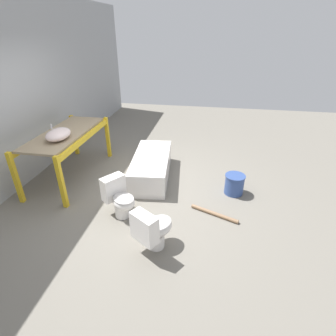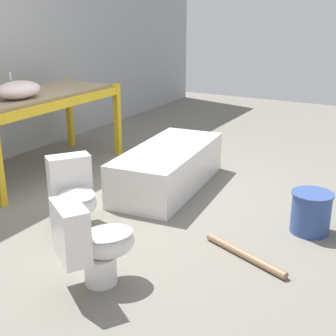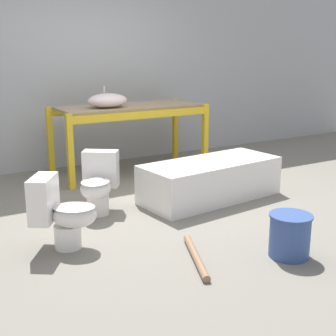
{
  "view_description": "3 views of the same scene",
  "coord_description": "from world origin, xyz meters",
  "px_view_note": "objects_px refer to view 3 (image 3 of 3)",
  "views": [
    {
      "loc": [
        -3.7,
        -1.32,
        2.57
      ],
      "look_at": [
        -0.23,
        -0.7,
        0.68
      ],
      "focal_mm": 28.0,
      "sensor_mm": 36.0,
      "label": 1
    },
    {
      "loc": [
        -3.39,
        -2.48,
        1.8
      ],
      "look_at": [
        -0.1,
        -0.64,
        0.5
      ],
      "focal_mm": 50.0,
      "sensor_mm": 36.0,
      "label": 2
    },
    {
      "loc": [
        -2.31,
        -4.29,
        1.63
      ],
      "look_at": [
        -0.15,
        -0.64,
        0.55
      ],
      "focal_mm": 50.0,
      "sensor_mm": 36.0,
      "label": 3
    }
  ],
  "objects_px": {
    "bucket_white": "(290,235)",
    "bathtub_main": "(211,177)",
    "toilet_near": "(98,183)",
    "sink_basin": "(107,100)",
    "toilet_far": "(61,212)"
  },
  "relations": [
    {
      "from": "bathtub_main",
      "to": "toilet_near",
      "type": "relative_size",
      "value": 2.65
    },
    {
      "from": "bathtub_main",
      "to": "bucket_white",
      "type": "relative_size",
      "value": 4.64
    },
    {
      "from": "sink_basin",
      "to": "toilet_near",
      "type": "relative_size",
      "value": 0.84
    },
    {
      "from": "bathtub_main",
      "to": "bucket_white",
      "type": "height_order",
      "value": "bathtub_main"
    },
    {
      "from": "sink_basin",
      "to": "bathtub_main",
      "type": "xyz_separation_m",
      "value": [
        0.59,
        -1.44,
        -0.75
      ]
    },
    {
      "from": "bathtub_main",
      "to": "bucket_white",
      "type": "bearing_deg",
      "value": -107.81
    },
    {
      "from": "bathtub_main",
      "to": "sink_basin",
      "type": "bearing_deg",
      "value": 106.41
    },
    {
      "from": "bucket_white",
      "to": "bathtub_main",
      "type": "bearing_deg",
      "value": 77.96
    },
    {
      "from": "bathtub_main",
      "to": "toilet_near",
      "type": "xyz_separation_m",
      "value": [
        -1.25,
        0.2,
        0.07
      ]
    },
    {
      "from": "bathtub_main",
      "to": "bucket_white",
      "type": "xyz_separation_m",
      "value": [
        -0.33,
        -1.55,
        -0.06
      ]
    },
    {
      "from": "sink_basin",
      "to": "bucket_white",
      "type": "distance_m",
      "value": 3.11
    },
    {
      "from": "bucket_white",
      "to": "sink_basin",
      "type": "bearing_deg",
      "value": 94.91
    },
    {
      "from": "bathtub_main",
      "to": "toilet_near",
      "type": "distance_m",
      "value": 1.27
    },
    {
      "from": "bathtub_main",
      "to": "toilet_far",
      "type": "bearing_deg",
      "value": -171.86
    },
    {
      "from": "sink_basin",
      "to": "toilet_far",
      "type": "xyz_separation_m",
      "value": [
        -1.26,
        -1.9,
        -0.68
      ]
    }
  ]
}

